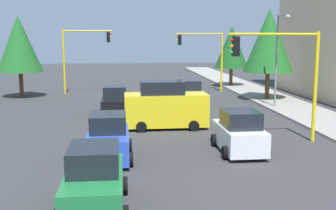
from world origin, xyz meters
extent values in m
plane|color=#353538|center=(0.00, 0.00, 0.00)|extent=(120.00, 120.00, 0.00)
cube|color=gray|center=(-5.00, 10.50, 0.07)|extent=(80.00, 4.00, 0.15)
cube|color=silver|center=(12.30, -3.00, 0.01)|extent=(2.20, 0.36, 0.01)
cone|color=silver|center=(11.00, -3.00, 0.01)|extent=(0.01, 1.10, 1.10)
cylinder|color=yellow|center=(-14.00, -7.50, 2.99)|extent=(0.18, 0.18, 5.98)
cylinder|color=yellow|center=(-14.00, -5.25, 5.83)|extent=(0.12, 4.50, 0.12)
cube|color=black|center=(-14.00, -3.36, 5.25)|extent=(0.36, 0.32, 0.96)
sphere|color=red|center=(-14.00, -3.18, 5.55)|extent=(0.18, 0.18, 0.18)
sphere|color=yellow|center=(-14.00, -3.18, 5.25)|extent=(0.18, 0.18, 0.18)
sphere|color=green|center=(-14.00, -3.18, 4.95)|extent=(0.18, 0.18, 0.18)
cylinder|color=yellow|center=(6.00, 7.50, 2.78)|extent=(0.18, 0.18, 5.56)
cylinder|color=yellow|center=(6.00, 5.25, 5.41)|extent=(0.12, 4.50, 0.12)
cube|color=black|center=(6.00, 3.36, 4.83)|extent=(0.36, 0.32, 0.96)
sphere|color=red|center=(6.00, 3.18, 5.13)|extent=(0.18, 0.18, 0.18)
sphere|color=yellow|center=(6.00, 3.18, 4.83)|extent=(0.18, 0.18, 0.18)
sphere|color=green|center=(6.00, 3.18, 4.53)|extent=(0.18, 0.18, 0.18)
cylinder|color=yellow|center=(-14.00, 7.50, 2.86)|extent=(0.18, 0.18, 5.73)
cylinder|color=yellow|center=(-14.00, 5.25, 5.58)|extent=(0.12, 4.50, 0.12)
cube|color=black|center=(-14.00, 3.36, 5.00)|extent=(0.36, 0.32, 0.96)
sphere|color=red|center=(-14.00, 3.18, 5.30)|extent=(0.18, 0.18, 0.18)
sphere|color=yellow|center=(-14.00, 3.18, 5.00)|extent=(0.18, 0.18, 0.18)
sphere|color=green|center=(-14.00, 3.18, 4.70)|extent=(0.18, 0.18, 0.18)
cylinder|color=slate|center=(-4.00, 9.20, 3.50)|extent=(0.14, 0.14, 7.00)
cylinder|color=slate|center=(-3.10, 9.20, 6.80)|extent=(1.80, 0.10, 0.10)
ellipsoid|color=silver|center=(-2.20, 9.20, 6.65)|extent=(0.56, 0.28, 0.20)
cylinder|color=brown|center=(-12.00, -11.00, 1.22)|extent=(0.36, 0.36, 2.45)
cone|color=#1E6023|center=(-12.00, -11.00, 4.69)|extent=(3.91, 3.91, 4.89)
cylinder|color=brown|center=(-8.00, 10.00, 1.29)|extent=(0.36, 0.36, 2.59)
cone|color=#1E6023|center=(-8.00, 10.00, 4.98)|extent=(4.14, 4.14, 5.18)
cylinder|color=brown|center=(-18.00, 9.50, 1.10)|extent=(0.36, 0.36, 2.21)
cone|color=#19511E|center=(-18.00, 9.50, 4.22)|extent=(3.54, 3.54, 4.42)
cube|color=yellow|center=(2.00, 0.39, 1.09)|extent=(1.90, 4.80, 1.85)
cube|color=black|center=(2.00, 0.15, 2.40)|extent=(1.67, 2.50, 0.76)
cylinder|color=black|center=(0.99, 1.87, 0.30)|extent=(0.20, 0.60, 0.60)
cylinder|color=black|center=(3.01, 1.87, 0.30)|extent=(0.20, 0.60, 0.60)
cylinder|color=black|center=(0.99, -1.10, 0.30)|extent=(0.20, 0.60, 0.60)
cylinder|color=black|center=(3.01, -1.10, 0.30)|extent=(0.20, 0.60, 0.60)
cube|color=black|center=(-2.50, -2.65, 0.69)|extent=(4.08, 1.74, 1.05)
cube|color=black|center=(-2.71, -2.65, 1.60)|extent=(2.12, 1.53, 0.76)
cylinder|color=black|center=(-1.24, -1.72, 0.30)|extent=(0.60, 0.20, 0.60)
cylinder|color=black|center=(-1.24, -3.58, 0.30)|extent=(0.60, 0.20, 0.60)
cylinder|color=black|center=(-3.77, -1.72, 0.30)|extent=(0.60, 0.20, 0.60)
cylinder|color=black|center=(-3.77, -3.58, 0.30)|extent=(0.60, 0.20, 0.60)
cube|color=white|center=(7.53, 3.20, 0.69)|extent=(3.64, 1.74, 1.05)
cube|color=black|center=(7.71, 3.20, 1.60)|extent=(1.89, 1.53, 0.76)
cylinder|color=black|center=(6.40, 2.27, 0.30)|extent=(0.60, 0.20, 0.60)
cylinder|color=black|center=(6.40, 4.14, 0.30)|extent=(0.60, 0.20, 0.60)
cylinder|color=black|center=(8.65, 2.27, 0.30)|extent=(0.60, 0.20, 0.60)
cylinder|color=black|center=(8.65, 4.14, 0.30)|extent=(0.60, 0.20, 0.60)
cube|color=blue|center=(8.06, -2.76, 0.69)|extent=(3.75, 1.74, 1.05)
cube|color=black|center=(7.87, -2.76, 1.60)|extent=(1.95, 1.53, 0.76)
cylinder|color=black|center=(9.22, -1.83, 0.30)|extent=(0.60, 0.20, 0.60)
cylinder|color=black|center=(9.22, -3.69, 0.30)|extent=(0.60, 0.20, 0.60)
cylinder|color=black|center=(6.90, -1.83, 0.30)|extent=(0.60, 0.20, 0.60)
cylinder|color=black|center=(6.90, -3.69, 0.30)|extent=(0.60, 0.20, 0.60)
cube|color=#B2B5BA|center=(-6.18, 3.03, 0.69)|extent=(3.77, 1.78, 1.05)
cube|color=black|center=(-5.99, 3.03, 1.60)|extent=(1.96, 1.57, 0.76)
cylinder|color=black|center=(-7.35, 2.08, 0.30)|extent=(0.60, 0.20, 0.60)
cylinder|color=black|center=(-7.35, 3.98, 0.30)|extent=(0.60, 0.20, 0.60)
cylinder|color=black|center=(-5.01, 2.08, 0.30)|extent=(0.60, 0.20, 0.60)
cylinder|color=black|center=(-5.01, 3.98, 0.30)|extent=(0.60, 0.20, 0.60)
cube|color=#1E7238|center=(13.50, -3.02, 0.69)|extent=(4.00, 1.73, 1.05)
cube|color=black|center=(13.30, -3.02, 1.60)|extent=(2.08, 1.52, 0.76)
cylinder|color=black|center=(12.26, -2.09, 0.30)|extent=(0.60, 0.20, 0.60)
cylinder|color=black|center=(12.26, -3.94, 0.30)|extent=(0.60, 0.20, 0.60)
camera|label=1|loc=(25.90, -2.10, 5.27)|focal=44.78mm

